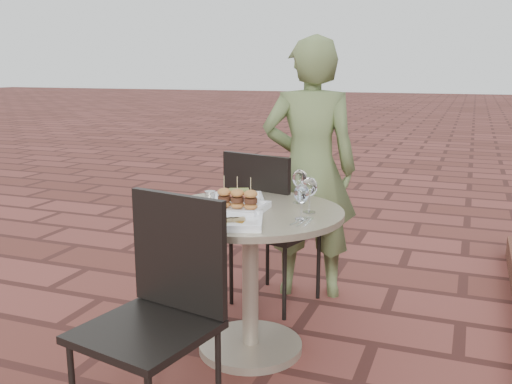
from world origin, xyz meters
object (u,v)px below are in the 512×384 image
(plate_tuna, at_px, (232,221))
(diner, at_px, (310,170))
(plate_salmon, at_px, (239,198))
(chair_near, at_px, (161,298))
(plate_sliders, at_px, (237,204))
(cafe_table, at_px, (250,259))
(chair_far, at_px, (267,217))

(plate_tuna, bearing_deg, diner, 87.85)
(plate_salmon, xyz_separation_m, plate_tuna, (0.13, -0.40, -0.00))
(plate_salmon, relative_size, plate_tuna, 0.97)
(chair_near, height_order, plate_sliders, chair_near)
(cafe_table, bearing_deg, plate_salmon, 131.07)
(chair_near, distance_m, plate_salmon, 0.87)
(chair_near, xyz_separation_m, plate_tuna, (0.10, 0.44, 0.20))
(cafe_table, xyz_separation_m, diner, (0.06, 0.83, 0.31))
(plate_sliders, bearing_deg, plate_tuna, -73.07)
(plate_sliders, height_order, plate_tuna, plate_sliders)
(plate_salmon, height_order, plate_tuna, plate_salmon)
(chair_far, bearing_deg, plate_salmon, 104.40)
(chair_far, distance_m, diner, 0.42)
(cafe_table, distance_m, plate_sliders, 0.29)
(plate_sliders, relative_size, plate_tuna, 0.80)
(plate_salmon, bearing_deg, diner, 76.08)
(chair_far, distance_m, plate_sliders, 0.62)
(plate_sliders, distance_m, plate_tuna, 0.24)
(cafe_table, relative_size, plate_salmon, 2.79)
(cafe_table, height_order, chair_near, chair_near)
(cafe_table, relative_size, plate_sliders, 3.38)
(plate_salmon, bearing_deg, plate_tuna, -71.51)
(plate_sliders, xyz_separation_m, plate_tuna, (0.07, -0.23, -0.02))
(plate_sliders, bearing_deg, cafe_table, 42.82)
(chair_far, height_order, diner, diner)
(chair_near, bearing_deg, plate_salmon, 103.80)
(chair_far, xyz_separation_m, plate_tuna, (0.13, -0.80, 0.20))
(diner, bearing_deg, chair_near, 69.21)
(chair_near, bearing_deg, chair_far, 102.86)
(chair_far, distance_m, plate_tuna, 0.84)
(diner, height_order, plate_tuna, diner)
(diner, bearing_deg, plate_sliders, 67.33)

